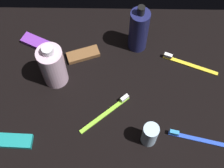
# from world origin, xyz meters

# --- Properties ---
(ground_plane) EXTENTS (0.84, 0.64, 0.01)m
(ground_plane) POSITION_xyz_m (0.00, 0.00, -0.01)
(ground_plane) COLOR black
(lotion_bottle) EXTENTS (0.06, 0.06, 0.19)m
(lotion_bottle) POSITION_xyz_m (0.08, 0.16, 0.08)
(lotion_bottle) COLOR #1B1E4E
(lotion_bottle) RESTS_ON ground_plane
(bodywash_bottle) EXTENTS (0.07, 0.07, 0.17)m
(bodywash_bottle) POSITION_xyz_m (-0.17, 0.03, 0.07)
(bodywash_bottle) COLOR silver
(bodywash_bottle) RESTS_ON ground_plane
(deodorant_stick) EXTENTS (0.04, 0.04, 0.09)m
(deodorant_stick) POSITION_xyz_m (0.10, -0.16, 0.04)
(deodorant_stick) COLOR silver
(deodorant_stick) RESTS_ON ground_plane
(toothbrush_lime) EXTENTS (0.15, 0.12, 0.02)m
(toothbrush_lime) POSITION_xyz_m (-0.01, -0.08, 0.01)
(toothbrush_lime) COLOR #8CD133
(toothbrush_lime) RESTS_ON ground_plane
(toothbrush_yellow) EXTENTS (0.17, 0.08, 0.02)m
(toothbrush_yellow) POSITION_xyz_m (0.24, 0.09, 0.01)
(toothbrush_yellow) COLOR yellow
(toothbrush_yellow) RESTS_ON ground_plane
(toothbrush_blue) EXTENTS (0.18, 0.05, 0.02)m
(toothbrush_blue) POSITION_xyz_m (0.24, -0.16, 0.01)
(toothbrush_blue) COLOR blue
(toothbrush_blue) RESTS_ON ground_plane
(snack_bar_teal) EXTENTS (0.11, 0.04, 0.01)m
(snack_bar_teal) POSITION_xyz_m (-0.27, -0.17, 0.01)
(snack_bar_teal) COLOR teal
(snack_bar_teal) RESTS_ON ground_plane
(snack_bar_brown) EXTENTS (0.11, 0.07, 0.01)m
(snack_bar_brown) POSITION_xyz_m (-0.10, 0.12, 0.01)
(snack_bar_brown) COLOR brown
(snack_bar_brown) RESTS_ON ground_plane
(snack_bar_purple) EXTENTS (0.11, 0.08, 0.01)m
(snack_bar_purple) POSITION_xyz_m (-0.25, 0.16, 0.01)
(snack_bar_purple) COLOR purple
(snack_bar_purple) RESTS_ON ground_plane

